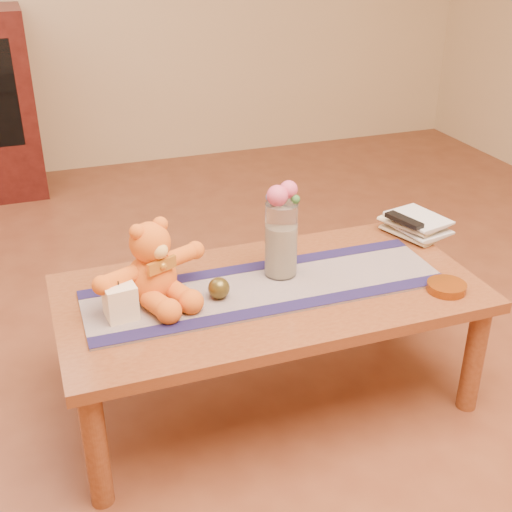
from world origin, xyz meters
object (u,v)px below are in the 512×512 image
object	(u,v)px
tv_remote	(404,220)
bronze_ball	(219,288)
amber_dish	(447,287)
teddy_bear	(151,263)
pillar_candle	(120,301)
glass_vase	(281,240)
book_bottom	(400,237)

from	to	relation	value
tv_remote	bronze_ball	bearing A→B (deg)	177.53
bronze_ball	amber_dish	bearing A→B (deg)	-15.39
teddy_bear	pillar_candle	bearing A→B (deg)	-168.35
glass_vase	bronze_ball	world-z (taller)	glass_vase
glass_vase	amber_dish	distance (m)	0.57
teddy_bear	amber_dish	distance (m)	0.97
book_bottom	amber_dish	xyz separation A→B (m)	(-0.06, -0.40, 0.00)
glass_vase	bronze_ball	distance (m)	0.28
bronze_ball	glass_vase	bearing A→B (deg)	18.83
bronze_ball	book_bottom	bearing A→B (deg)	14.07
glass_vase	tv_remote	distance (m)	0.55
pillar_candle	bronze_ball	xyz separation A→B (m)	(0.32, 0.01, -0.02)
teddy_bear	tv_remote	size ratio (longest dim) A/B	2.37
pillar_candle	amber_dish	world-z (taller)	pillar_candle
teddy_bear	glass_vase	distance (m)	0.45
tv_remote	amber_dish	world-z (taller)	tv_remote
tv_remote	amber_dish	bearing A→B (deg)	-115.22
book_bottom	tv_remote	bearing A→B (deg)	-93.00
bronze_ball	tv_remote	size ratio (longest dim) A/B	0.44
glass_vase	amber_dish	bearing A→B (deg)	-30.67
teddy_bear	book_bottom	bearing A→B (deg)	-15.09
bronze_ball	tv_remote	distance (m)	0.81
glass_vase	bronze_ball	bearing A→B (deg)	-161.17
tv_remote	glass_vase	bearing A→B (deg)	174.95
teddy_bear	bronze_ball	world-z (taller)	teddy_bear
book_bottom	amber_dish	bearing A→B (deg)	-117.62
bronze_ball	book_bottom	size ratio (longest dim) A/B	0.32
teddy_bear	book_bottom	distance (m)	1.00
glass_vase	book_bottom	world-z (taller)	glass_vase
glass_vase	amber_dish	world-z (taller)	glass_vase
pillar_candle	amber_dish	distance (m)	1.06
book_bottom	glass_vase	bearing A→B (deg)	172.98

